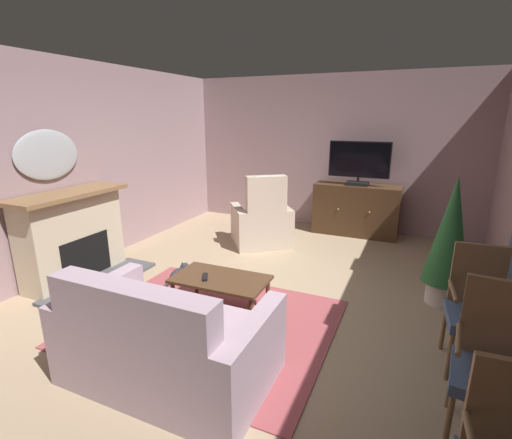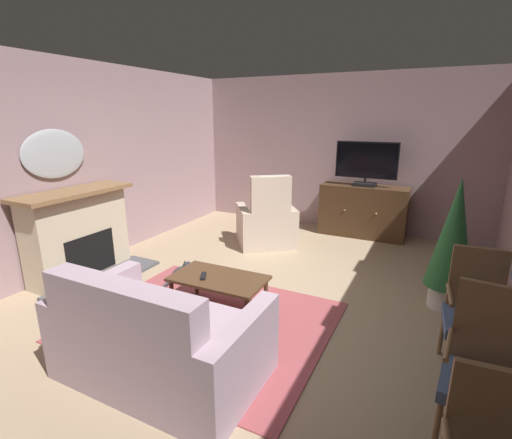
{
  "view_description": "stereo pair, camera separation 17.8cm",
  "coord_description": "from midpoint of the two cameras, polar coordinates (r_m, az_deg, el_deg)",
  "views": [
    {
      "loc": [
        1.51,
        -3.29,
        2.01
      ],
      "look_at": [
        -0.1,
        0.32,
        0.9
      ],
      "focal_mm": 25.78,
      "sensor_mm": 36.0,
      "label": 1
    },
    {
      "loc": [
        1.67,
        -3.22,
        2.01
      ],
      "look_at": [
        -0.1,
        0.32,
        0.9
      ],
      "focal_mm": 25.78,
      "sensor_mm": 36.0,
      "label": 2
    }
  ],
  "objects": [
    {
      "name": "ground_plane",
      "position": [
        4.15,
        -1.87,
        -13.55
      ],
      "size": [
        5.82,
        7.36,
        0.04
      ],
      "primitive_type": "cube",
      "color": "tan"
    },
    {
      "name": "wall_back",
      "position": [
        6.9,
        10.7,
        10.09
      ],
      "size": [
        5.82,
        0.1,
        2.72
      ],
      "primitive_type": "cube",
      "color": "gray",
      "rests_on": "ground_plane"
    },
    {
      "name": "wall_left",
      "position": [
        5.39,
        -28.61,
        6.94
      ],
      "size": [
        0.1,
        7.36,
        2.72
      ],
      "primitive_type": "cube",
      "color": "gray",
      "rests_on": "ground_plane"
    },
    {
      "name": "rug_central",
      "position": [
        3.89,
        -8.68,
        -15.52
      ],
      "size": [
        2.41,
        2.0,
        0.01
      ],
      "primitive_type": "cube",
      "color": "#9E474C",
      "rests_on": "ground_plane"
    },
    {
      "name": "fireplace",
      "position": [
        5.16,
        -27.3,
        -2.66
      ],
      "size": [
        0.88,
        1.47,
        1.13
      ],
      "color": "#4C4C51",
      "rests_on": "ground_plane"
    },
    {
      "name": "wall_mirror_oval",
      "position": [
        5.16,
        -30.5,
        8.63
      ],
      "size": [
        0.06,
        0.85,
        0.6
      ],
      "primitive_type": "ellipsoid",
      "color": "#B2B7BF"
    },
    {
      "name": "tv_cabinet",
      "position": [
        6.61,
        14.49,
        1.29
      ],
      "size": [
        1.43,
        0.53,
        0.88
      ],
      "color": "black",
      "rests_on": "ground_plane"
    },
    {
      "name": "television",
      "position": [
        6.4,
        14.93,
        8.58
      ],
      "size": [
        1.0,
        0.2,
        0.73
      ],
      "color": "black",
      "rests_on": "tv_cabinet"
    },
    {
      "name": "coffee_table",
      "position": [
        3.89,
        -6.85,
        -9.59
      ],
      "size": [
        0.99,
        0.57,
        0.4
      ],
      "color": "#4C331E",
      "rests_on": "ground_plane"
    },
    {
      "name": "tv_remote",
      "position": [
        3.88,
        -9.22,
        -8.8
      ],
      "size": [
        0.13,
        0.17,
        0.02
      ],
      "primitive_type": "cube",
      "rotation": [
        0.0,
        0.0,
        5.22
      ],
      "color": "black",
      "rests_on": "coffee_table"
    },
    {
      "name": "sofa_floral",
      "position": [
        3.09,
        -15.6,
        -18.08
      ],
      "size": [
        1.59,
        0.95,
        0.95
      ],
      "color": "#AD93A3",
      "rests_on": "ground_plane"
    },
    {
      "name": "armchair_facing_sofa",
      "position": [
        5.87,
        0.06,
        -0.62
      ],
      "size": [
        1.19,
        1.18,
        1.18
      ],
      "color": "#C6B29E",
      "rests_on": "ground_plane"
    },
    {
      "name": "side_chair_nearest_door",
      "position": [
        2.82,
        31.45,
        -18.39
      ],
      "size": [
        0.51,
        0.5,
        1.03
      ],
      "color": "#42567A",
      "rests_on": "ground_plane"
    },
    {
      "name": "side_chair_mid_row",
      "position": [
        3.48,
        29.82,
        -11.75
      ],
      "size": [
        0.47,
        0.51,
        1.01
      ],
      "color": "#42567A",
      "rests_on": "ground_plane"
    },
    {
      "name": "potted_plant_small_fern_corner",
      "position": [
        4.37,
        26.84,
        -2.48
      ],
      "size": [
        0.47,
        0.47,
        1.43
      ],
      "color": "beige",
      "rests_on": "ground_plane"
    },
    {
      "name": "cat",
      "position": [
        4.82,
        -12.94,
        -8.26
      ],
      "size": [
        0.21,
        0.64,
        0.18
      ],
      "color": "#2D2D33",
      "rests_on": "ground_plane"
    }
  ]
}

